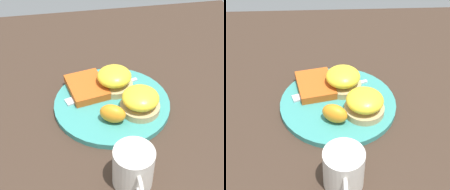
{
  "view_description": "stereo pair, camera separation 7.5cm",
  "coord_description": "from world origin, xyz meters",
  "views": [
    {
      "loc": [
        0.56,
        -0.1,
        0.52
      ],
      "look_at": [
        0.0,
        0.0,
        0.03
      ],
      "focal_mm": 50.0,
      "sensor_mm": 36.0,
      "label": 1
    },
    {
      "loc": [
        0.57,
        -0.03,
        0.52
      ],
      "look_at": [
        0.0,
        0.0,
        0.03
      ],
      "focal_mm": 50.0,
      "sensor_mm": 36.0,
      "label": 2
    }
  ],
  "objects": [
    {
      "name": "fork",
      "position": [
        -0.04,
        -0.03,
        0.02
      ],
      "size": [
        0.08,
        0.2,
        0.0
      ],
      "color": "silver",
      "rests_on": "plate"
    },
    {
      "name": "cup",
      "position": [
        0.22,
        0.0,
        0.04
      ],
      "size": [
        0.11,
        0.08,
        0.09
      ],
      "color": "silver",
      "rests_on": "ground_plane"
    },
    {
      "name": "plate",
      "position": [
        0.0,
        0.0,
        0.01
      ],
      "size": [
        0.28,
        0.28,
        0.01
      ],
      "primitive_type": "cylinder",
      "color": "teal",
      "rests_on": "ground_plane"
    },
    {
      "name": "sandwich_benedict_left",
      "position": [
        0.04,
        0.06,
        0.04
      ],
      "size": [
        0.09,
        0.09,
        0.06
      ],
      "color": "tan",
      "rests_on": "plate"
    },
    {
      "name": "ground_plane",
      "position": [
        0.0,
        0.0,
        0.0
      ],
      "size": [
        1.1,
        1.1,
        0.0
      ],
      "primitive_type": "plane",
      "color": "#38281E"
    },
    {
      "name": "hashbrown_patty",
      "position": [
        -0.05,
        -0.06,
        0.02
      ],
      "size": [
        0.13,
        0.11,
        0.02
      ],
      "primitive_type": "cube",
      "rotation": [
        0.0,
        0.0,
        0.2
      ],
      "color": "#B9521A",
      "rests_on": "plate"
    },
    {
      "name": "sandwich_benedict_right",
      "position": [
        -0.05,
        0.01,
        0.04
      ],
      "size": [
        0.09,
        0.09,
        0.06
      ],
      "color": "tan",
      "rests_on": "plate"
    },
    {
      "name": "orange_wedge",
      "position": [
        0.07,
        -0.01,
        0.04
      ],
      "size": [
        0.06,
        0.07,
        0.04
      ],
      "primitive_type": "ellipsoid",
      "rotation": [
        0.0,
        0.0,
        1.1
      ],
      "color": "orange",
      "rests_on": "plate"
    }
  ]
}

